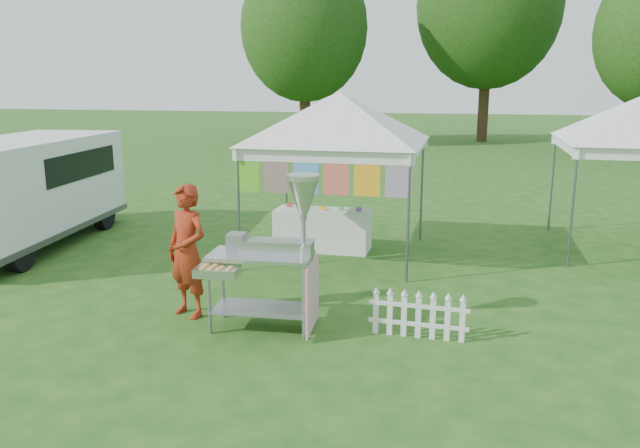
# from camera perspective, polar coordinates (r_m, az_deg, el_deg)

# --- Properties ---
(ground) EXTENTS (120.00, 120.00, 0.00)m
(ground) POSITION_cam_1_polar(r_m,az_deg,el_deg) (8.54, -3.15, -8.86)
(ground) COLOR #1D4F16
(ground) RESTS_ON ground
(canopy_main) EXTENTS (4.24, 4.24, 3.45)m
(canopy_main) POSITION_cam_1_polar(r_m,az_deg,el_deg) (11.33, 1.76, 11.97)
(canopy_main) COLOR #59595E
(canopy_main) RESTS_ON ground
(tree_left) EXTENTS (6.40, 6.40, 9.53)m
(tree_left) POSITION_cam_1_polar(r_m,az_deg,el_deg) (32.78, -1.43, 17.48)
(tree_left) COLOR #392A14
(tree_left) RESTS_ON ground
(tree_mid) EXTENTS (7.60, 7.60, 11.52)m
(tree_mid) POSITION_cam_1_polar(r_m,az_deg,el_deg) (35.83, 15.21, 18.75)
(tree_mid) COLOR #392A14
(tree_mid) RESTS_ON ground
(donut_cart) EXTENTS (1.46, 1.09, 2.04)m
(donut_cart) POSITION_cam_1_polar(r_m,az_deg,el_deg) (7.90, -3.99, -1.52)
(donut_cart) COLOR gray
(donut_cart) RESTS_ON ground
(vendor) EXTENTS (0.79, 0.67, 1.83)m
(vendor) POSITION_cam_1_polar(r_m,az_deg,el_deg) (8.65, -12.04, -2.45)
(vendor) COLOR maroon
(vendor) RESTS_ON ground
(cargo_van) EXTENTS (2.58, 5.23, 2.09)m
(cargo_van) POSITION_cam_1_polar(r_m,az_deg,el_deg) (13.51, -25.41, 2.94)
(cargo_van) COLOR white
(cargo_van) RESTS_ON ground
(picket_fence) EXTENTS (1.26, 0.08, 0.56)m
(picket_fence) POSITION_cam_1_polar(r_m,az_deg,el_deg) (7.99, 8.97, -8.34)
(picket_fence) COLOR white
(picket_fence) RESTS_ON ground
(display_table) EXTENTS (1.80, 0.70, 0.78)m
(display_table) POSITION_cam_1_polar(r_m,az_deg,el_deg) (11.97, 0.23, -0.52)
(display_table) COLOR white
(display_table) RESTS_ON ground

